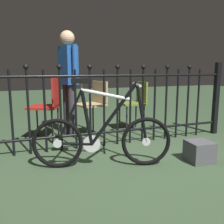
% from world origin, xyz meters
% --- Properties ---
extents(ground_plane, '(20.00, 20.00, 0.00)m').
position_xyz_m(ground_plane, '(0.00, 0.00, 0.00)').
color(ground_plane, '#374D33').
extents(iron_fence, '(3.61, 0.07, 1.11)m').
position_xyz_m(iron_fence, '(-0.09, 0.75, 0.57)').
color(iron_fence, black).
rests_on(iron_fence, ground).
extents(bicycle, '(1.40, 0.52, 0.93)m').
position_xyz_m(bicycle, '(-0.33, 0.08, 0.33)').
color(bicycle, black).
rests_on(bicycle, ground).
extents(chair_tan, '(0.48, 0.48, 0.83)m').
position_xyz_m(chair_tan, '(-0.06, 1.27, 0.53)').
color(chair_tan, black).
rests_on(chair_tan, ground).
extents(chair_red, '(0.53, 0.53, 0.89)m').
position_xyz_m(chair_red, '(-0.72, 1.32, 0.55)').
color(chair_red, black).
rests_on(chair_red, ground).
extents(chair_olive, '(0.39, 0.39, 0.81)m').
position_xyz_m(chair_olive, '(0.70, 1.41, 0.50)').
color(chair_olive, black).
rests_on(chair_olive, ground).
extents(person_visitor, '(0.27, 0.46, 1.56)m').
position_xyz_m(person_visitor, '(-0.41, 1.44, 0.93)').
color(person_visitor, '#2D2D33').
rests_on(person_visitor, ground).
extents(display_crate, '(0.28, 0.28, 0.23)m').
position_xyz_m(display_crate, '(0.72, -0.17, 0.12)').
color(display_crate, '#4C4C51').
rests_on(display_crate, ground).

